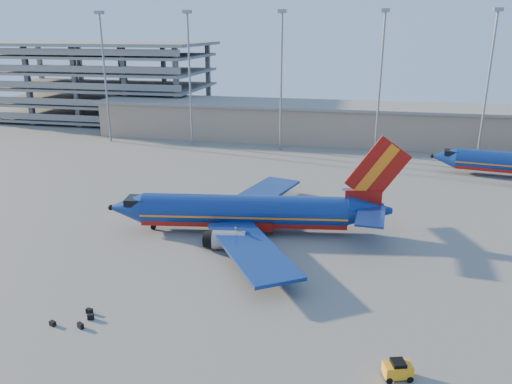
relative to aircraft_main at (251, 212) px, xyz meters
The scene contains 7 objects.
ground 2.88m from the aircraft_main, ahead, with size 220.00×220.00×0.00m, color slate.
terminal_building 59.13m from the aircraft_main, 79.43° to the left, with size 122.00×16.00×8.50m.
parking_garage 96.53m from the aircraft_main, 129.51° to the left, with size 62.00×32.00×21.40m.
light_mast_row 48.77m from the aircraft_main, 82.77° to the left, with size 101.60×1.60×28.65m.
aircraft_main is the anchor object (origin of this frame).
baggage_tug 30.57m from the aircraft_main, 56.01° to the right, with size 2.37×1.83×1.50m.
luggage_pile 25.83m from the aircraft_main, 113.83° to the right, with size 3.43×3.00×0.52m.
Camera 1 is at (12.59, -58.15, 24.97)m, focal length 35.00 mm.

